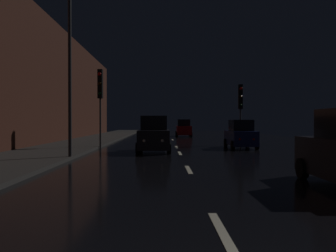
# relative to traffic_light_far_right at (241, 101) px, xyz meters

# --- Properties ---
(ground) EXTENTS (27.11, 84.00, 0.02)m
(ground) POSITION_rel_traffic_light_far_right_xyz_m (-5.05, -0.41, -3.36)
(ground) COLOR black
(sidewalk_left) EXTENTS (4.40, 84.00, 0.15)m
(sidewalk_left) POSITION_rel_traffic_light_far_right_xyz_m (-12.40, -0.41, -3.27)
(sidewalk_left) COLOR #33302D
(sidewalk_left) RESTS_ON ground
(building_facade_left) EXTENTS (0.80, 63.00, 9.80)m
(building_facade_left) POSITION_rel_traffic_light_far_right_xyz_m (-15.00, -3.91, 1.55)
(building_facade_left) COLOR #472319
(building_facade_left) RESTS_ON ground
(lane_centerline) EXTENTS (0.16, 31.37, 0.01)m
(lane_centerline) POSITION_rel_traffic_light_far_right_xyz_m (-5.05, -7.93, -3.34)
(lane_centerline) COLOR beige
(lane_centerline) RESTS_ON ground
(traffic_light_far_right) EXTENTS (0.31, 0.46, 4.64)m
(traffic_light_far_right) POSITION_rel_traffic_light_far_right_xyz_m (0.00, 0.00, 0.00)
(traffic_light_far_right) COLOR #38383A
(traffic_light_far_right) RESTS_ON ground
(traffic_light_far_left) EXTENTS (0.33, 0.47, 5.20)m
(traffic_light_far_left) POSITION_rel_traffic_light_far_right_xyz_m (-10.11, -4.05, 0.45)
(traffic_light_far_left) COLOR #38383A
(traffic_light_far_left) RESTS_ON ground
(streetlamp_overhead) EXTENTS (1.70, 0.44, 8.19)m
(streetlamp_overhead) POSITION_rel_traffic_light_far_right_xyz_m (-9.88, -10.98, 1.98)
(streetlamp_overhead) COLOR #2D2D30
(streetlamp_overhead) RESTS_ON ground
(car_approaching_headlights) EXTENTS (1.93, 4.18, 2.11)m
(car_approaching_headlights) POSITION_rel_traffic_light_far_right_xyz_m (-6.51, -6.60, -2.39)
(car_approaching_headlights) COLOR black
(car_approaching_headlights) RESTS_ON ground
(car_distant_taillights) EXTENTS (1.86, 4.03, 2.03)m
(car_distant_taillights) POSITION_rel_traffic_light_far_right_xyz_m (-3.52, 15.22, -2.42)
(car_distant_taillights) COLOR maroon
(car_distant_taillights) RESTS_ON ground
(car_parked_right_far) EXTENTS (1.73, 3.75, 1.89)m
(car_parked_right_far) POSITION_rel_traffic_light_far_right_xyz_m (-0.80, -3.74, -2.49)
(car_parked_right_far) COLOR #141E51
(car_parked_right_far) RESTS_ON ground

